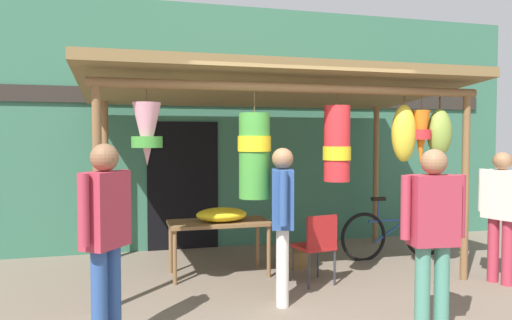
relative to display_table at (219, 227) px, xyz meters
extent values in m
plane|color=#756656|center=(0.74, -0.81, -0.61)|extent=(30.00, 30.00, 0.00)
cube|color=#387056|center=(0.74, 1.72, 1.31)|extent=(9.76, 0.25, 3.85)
cube|color=#2D2823|center=(0.74, 1.58, 1.77)|extent=(8.78, 0.04, 0.24)
cube|color=black|center=(-0.26, 1.59, 0.39)|extent=(1.10, 0.03, 2.00)
cylinder|color=brown|center=(-1.40, -0.99, 0.53)|extent=(0.09, 0.09, 2.29)
cylinder|color=brown|center=(2.87, -0.99, 0.53)|extent=(0.09, 0.09, 2.29)
cylinder|color=brown|center=(-1.40, 1.19, 0.53)|extent=(0.09, 0.09, 2.29)
cylinder|color=brown|center=(2.87, 1.19, 0.53)|extent=(0.09, 0.09, 2.29)
cylinder|color=brown|center=(0.73, -0.99, 1.68)|extent=(4.48, 0.10, 0.10)
cylinder|color=brown|center=(0.73, 1.19, 1.83)|extent=(4.48, 0.10, 0.10)
cube|color=olive|center=(0.73, 0.10, 1.80)|extent=(4.78, 2.67, 0.34)
cylinder|color=brown|center=(-0.92, -0.92, 1.56)|extent=(0.01, 0.01, 0.13)
cone|color=pink|center=(-0.92, -0.92, 1.17)|extent=(0.29, 0.29, 0.65)
cylinder|color=green|center=(-0.92, -0.92, 1.09)|extent=(0.31, 0.31, 0.12)
cylinder|color=brown|center=(0.20, -0.99, 1.51)|extent=(0.01, 0.01, 0.23)
cylinder|color=green|center=(0.20, -0.99, 0.94)|extent=(0.33, 0.33, 0.91)
cylinder|color=yellow|center=(0.20, -0.99, 1.07)|extent=(0.36, 0.36, 0.16)
cylinder|color=brown|center=(1.20, -0.90, 1.56)|extent=(0.01, 0.01, 0.13)
cylinder|color=red|center=(1.20, -0.90, 1.07)|extent=(0.30, 0.30, 0.87)
cylinder|color=yellow|center=(1.20, -0.90, 0.96)|extent=(0.32, 0.32, 0.16)
cylinder|color=brown|center=(2.26, -0.95, 1.54)|extent=(0.01, 0.01, 0.17)
cone|color=orange|center=(2.26, -0.95, 1.14)|extent=(0.21, 0.21, 0.65)
cylinder|color=red|center=(2.26, -0.95, 1.17)|extent=(0.23, 0.23, 0.12)
cylinder|color=#4C3D23|center=(2.52, -0.95, 1.55)|extent=(0.02, 0.02, 0.15)
ellipsoid|color=#89A842|center=(2.52, -0.95, 1.19)|extent=(0.30, 0.26, 0.57)
cylinder|color=#4C3D23|center=(2.05, -0.92, 1.58)|extent=(0.02, 0.02, 0.10)
ellipsoid|color=yellow|center=(2.05, -0.92, 1.19)|extent=(0.29, 0.25, 0.68)
cube|color=brown|center=(0.00, 0.00, 0.06)|extent=(1.26, 0.62, 0.04)
cylinder|color=brown|center=(-0.58, -0.26, -0.29)|extent=(0.05, 0.05, 0.65)
cylinder|color=brown|center=(0.58, -0.26, -0.29)|extent=(0.05, 0.05, 0.65)
cylinder|color=brown|center=(-0.58, 0.26, -0.29)|extent=(0.05, 0.05, 0.65)
cylinder|color=brown|center=(0.58, 0.26, -0.29)|extent=(0.05, 0.05, 0.65)
ellipsoid|color=yellow|center=(0.03, -0.04, 0.17)|extent=(0.64, 0.45, 0.18)
ellipsoid|color=red|center=(0.13, -0.08, 0.18)|extent=(0.29, 0.22, 0.12)
cube|color=#AD1E1E|center=(1.03, -0.64, -0.17)|extent=(0.47, 0.47, 0.04)
cube|color=#AD1E1E|center=(1.06, -0.81, 0.03)|extent=(0.40, 0.11, 0.40)
cylinder|color=#333338|center=(1.17, -0.43, -0.39)|extent=(0.03, 0.03, 0.44)
cylinder|color=#333338|center=(0.82, -0.49, -0.39)|extent=(0.03, 0.03, 0.44)
cylinder|color=#333338|center=(1.24, -0.78, -0.39)|extent=(0.03, 0.03, 0.44)
cylinder|color=#333338|center=(0.89, -0.85, -0.39)|extent=(0.03, 0.03, 0.44)
cylinder|color=brown|center=(1.07, 0.15, -0.50)|extent=(0.42, 0.42, 0.22)
torus|color=black|center=(3.17, 0.23, -0.28)|extent=(0.71, 0.07, 0.71)
torus|color=black|center=(2.14, 0.20, -0.28)|extent=(0.71, 0.07, 0.71)
cylinder|color=navy|center=(2.66, 0.22, -0.06)|extent=(0.88, 0.06, 0.04)
cylinder|color=navy|center=(2.56, 0.21, -0.23)|extent=(0.50, 0.05, 0.31)
cylinder|color=navy|center=(2.37, 0.21, 0.10)|extent=(0.03, 0.03, 0.30)
cube|color=black|center=(2.37, 0.21, 0.26)|extent=(0.20, 0.08, 0.05)
cylinder|color=#262628|center=(3.10, 0.23, 0.20)|extent=(0.03, 0.44, 0.02)
cylinder|color=#4C8E7A|center=(1.33, -2.38, -0.20)|extent=(0.13, 0.13, 0.81)
cylinder|color=#4C8E7A|center=(1.51, -2.40, -0.20)|extent=(0.13, 0.13, 0.81)
cube|color=#B23347|center=(1.42, -2.39, 0.51)|extent=(0.42, 0.26, 0.61)
cylinder|color=#B23347|center=(1.16, -2.37, 0.54)|extent=(0.08, 0.08, 0.55)
cylinder|color=#B23347|center=(1.67, -2.42, 0.54)|extent=(0.08, 0.08, 0.55)
sphere|color=#9E704C|center=(1.42, -2.39, 0.92)|extent=(0.22, 0.22, 0.22)
cylinder|color=silver|center=(0.47, -1.13, -0.21)|extent=(0.13, 0.13, 0.81)
cylinder|color=silver|center=(0.41, -1.31, -0.21)|extent=(0.13, 0.13, 0.81)
cube|color=#2D5193|center=(0.44, -1.22, 0.50)|extent=(0.33, 0.45, 0.61)
cylinder|color=#2D5193|center=(0.51, -0.97, 0.53)|extent=(0.08, 0.08, 0.55)
cylinder|color=#2D5193|center=(0.37, -1.46, 0.53)|extent=(0.08, 0.08, 0.55)
sphere|color=#9E704C|center=(0.44, -1.22, 0.92)|extent=(0.22, 0.22, 0.22)
cylinder|color=#B23347|center=(3.16, -1.14, -0.22)|extent=(0.13, 0.13, 0.78)
cylinder|color=#B23347|center=(3.21, -1.32, -0.22)|extent=(0.13, 0.13, 0.78)
cube|color=silver|center=(3.18, -1.23, 0.46)|extent=(0.32, 0.44, 0.58)
cylinder|color=silver|center=(3.11, -0.99, 0.49)|extent=(0.08, 0.08, 0.53)
sphere|color=#9E704C|center=(3.18, -1.23, 0.86)|extent=(0.21, 0.21, 0.21)
cylinder|color=#2D5193|center=(-1.36, -1.91, -0.19)|extent=(0.13, 0.13, 0.84)
cylinder|color=#2D5193|center=(-1.25, -1.77, -0.19)|extent=(0.13, 0.13, 0.84)
cube|color=#B23347|center=(-1.30, -1.84, 0.54)|extent=(0.41, 0.45, 0.63)
cylinder|color=#B23347|center=(-1.45, -2.05, 0.57)|extent=(0.08, 0.08, 0.57)
cylinder|color=#B23347|center=(-1.15, -1.64, 0.57)|extent=(0.08, 0.08, 0.57)
sphere|color=#896042|center=(-1.30, -1.84, 0.97)|extent=(0.23, 0.23, 0.23)
camera|label=1|loc=(-1.15, -5.97, 1.12)|focal=33.87mm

